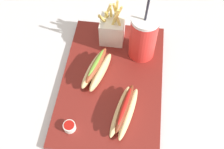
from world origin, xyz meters
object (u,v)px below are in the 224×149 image
at_px(soda_cup, 143,37).
at_px(hot_dog_2, 124,111).
at_px(fries_basket, 112,29).
at_px(hot_dog_1, 97,69).
at_px(ketchup_cup_1, 69,126).

bearing_deg(soda_cup, hot_dog_2, -7.99).
bearing_deg(fries_basket, hot_dog_2, 13.96).
relative_size(hot_dog_1, hot_dog_2, 0.92).
height_order(soda_cup, hot_dog_2, soda_cup).
bearing_deg(soda_cup, ketchup_cup_1, -31.36).
xyz_separation_m(hot_dog_1, hot_dog_2, (0.13, 0.10, -0.00)).
bearing_deg(hot_dog_2, soda_cup, 172.01).
relative_size(fries_basket, hot_dog_1, 0.94).
bearing_deg(hot_dog_1, soda_cup, 127.72).
xyz_separation_m(soda_cup, hot_dog_1, (0.10, -0.13, -0.05)).
distance_m(hot_dog_2, ketchup_cup_1, 0.16).
bearing_deg(hot_dog_1, fries_basket, 169.33).
relative_size(hot_dog_2, ketchup_cup_1, 5.06).
bearing_deg(hot_dog_1, ketchup_cup_1, -13.62).
height_order(fries_basket, ketchup_cup_1, fries_basket).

